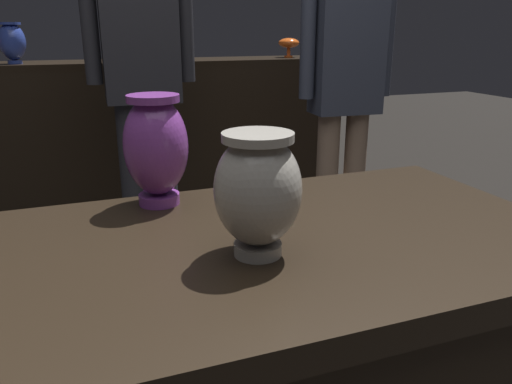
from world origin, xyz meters
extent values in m
cube|color=black|center=(0.00, 0.00, 0.78)|extent=(1.20, 0.64, 0.05)
cube|color=black|center=(0.00, 2.20, 0.47)|extent=(2.60, 0.40, 0.95)
cube|color=black|center=(0.00, 2.20, 0.97)|extent=(2.60, 0.40, 0.04)
cylinder|color=gray|center=(-0.02, -0.06, 0.81)|extent=(0.08, 0.08, 0.02)
ellipsoid|color=gray|center=(-0.02, -0.06, 0.91)|extent=(0.14, 0.14, 0.19)
cylinder|color=gray|center=(-0.02, -0.06, 1.00)|extent=(0.12, 0.12, 0.01)
cylinder|color=#7A388E|center=(-0.13, 0.25, 0.81)|extent=(0.09, 0.09, 0.02)
ellipsoid|color=#7A388E|center=(-0.13, 0.25, 0.93)|extent=(0.14, 0.14, 0.21)
cylinder|color=#7A388E|center=(-0.13, 0.25, 1.03)|extent=(0.11, 0.11, 0.02)
cylinder|color=#2D429E|center=(-0.52, 2.13, 1.00)|extent=(0.07, 0.07, 0.02)
ellipsoid|color=#2D429E|center=(-0.52, 2.13, 1.10)|extent=(0.13, 0.13, 0.18)
cylinder|color=#2D429E|center=(-0.52, 2.13, 1.19)|extent=(0.10, 0.10, 0.01)
cylinder|color=#E55B1E|center=(1.04, 2.19, 1.00)|extent=(0.05, 0.05, 0.01)
cylinder|color=#E55B1E|center=(1.04, 2.19, 1.02)|extent=(0.02, 0.02, 0.05)
ellipsoid|color=#E55B1E|center=(1.04, 2.19, 1.08)|extent=(0.13, 0.13, 0.06)
cylinder|color=#232328|center=(0.10, 1.49, 0.43)|extent=(0.11, 0.11, 0.85)
cylinder|color=#232328|center=(-0.05, 1.50, 0.43)|extent=(0.11, 0.11, 0.85)
cube|color=#232328|center=(0.03, 1.50, 1.19)|extent=(0.33, 0.19, 0.67)
cylinder|color=#232328|center=(0.23, 1.49, 1.22)|extent=(0.07, 0.07, 0.57)
cylinder|color=#232328|center=(-0.17, 1.50, 1.22)|extent=(0.07, 0.07, 0.57)
cylinder|color=#846B56|center=(1.04, 1.34, 0.39)|extent=(0.11, 0.11, 0.77)
cylinder|color=#846B56|center=(0.89, 1.35, 0.39)|extent=(0.11, 0.11, 0.77)
cube|color=#333847|center=(0.97, 1.35, 1.08)|extent=(0.33, 0.21, 0.61)
cylinder|color=#333847|center=(1.16, 1.33, 1.11)|extent=(0.07, 0.07, 0.52)
cylinder|color=#333847|center=(0.77, 1.36, 1.11)|extent=(0.07, 0.07, 0.52)
camera|label=1|loc=(-0.29, -0.78, 1.16)|focal=35.14mm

